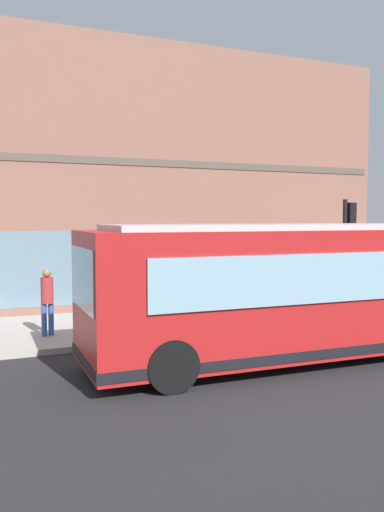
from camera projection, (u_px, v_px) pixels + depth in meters
The scene contains 10 objects.
ground at pixel (273, 362), 11.92m from camera, with size 120.00×120.00×0.00m, color #262628.
sidewalk_curb at pixel (187, 320), 16.41m from camera, with size 4.64×40.00×0.15m, color #B2ADA3.
building_corner at pixel (130, 183), 21.34m from camera, with size 6.90×18.03×9.21m.
city_bus_nearside at pixel (304, 291), 12.11m from camera, with size 2.86×10.12×3.07m.
traffic_light_near_corner at pixel (348, 235), 16.46m from camera, with size 0.32×0.49×3.62m.
fire_hydrant at pixel (180, 299), 17.69m from camera, with size 0.35×0.35×0.74m.
pedestrian_near_building_entrance at pixel (47, 297), 13.84m from camera, with size 0.32×0.32×1.75m.
pedestrian_near_hydrant at pixel (299, 283), 17.71m from camera, with size 0.32×0.32×1.56m.
pedestrian_by_light_pole at pixel (140, 293), 14.75m from camera, with size 0.32×0.32×1.71m.
newspaper_vending_box at pixel (319, 289), 19.70m from camera, with size 0.44×0.42×0.90m.
Camera 1 is at (-10.01, 6.35, 3.21)m, focal length 37.56 mm.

